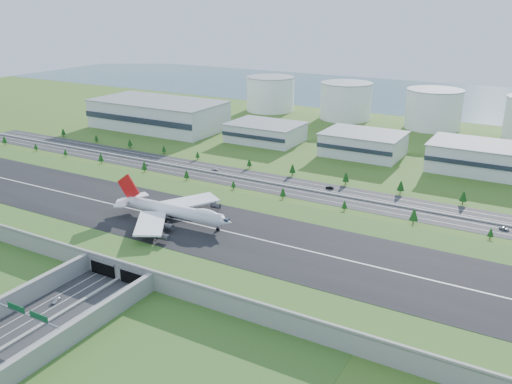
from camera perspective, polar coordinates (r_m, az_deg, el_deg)
The scene contains 21 objects.
ground at distance 275.22m, azimuth -7.11°, elevation -4.76°, with size 1200.00×1200.00×0.00m, color #38581B.
airfield_deck at distance 273.49m, azimuth -7.16°, elevation -3.98°, with size 520.00×100.00×9.20m.
underpass_road at distance 212.77m, azimuth -23.69°, elevation -13.23°, with size 38.80×120.40×8.00m.
sign_gantry_near at distance 213.07m, azimuth -22.87°, elevation -11.94°, with size 38.70×0.70×9.80m.
north_expressway at distance 350.13m, azimuth 2.14°, elevation 0.82°, with size 560.00×36.00×0.12m, color #28282B.
tree_row at distance 341.06m, azimuth 5.25°, elevation 1.02°, with size 504.37×48.58×8.30m.
hangar_west at distance 511.63m, azimuth -10.24°, elevation 8.02°, with size 120.00×60.00×25.00m, color white.
hangar_mid_a at distance 455.84m, azimuth 1.01°, elevation 6.28°, with size 58.00×42.00×15.00m, color white.
hangar_mid_b at distance 422.68m, azimuth 11.21°, elevation 4.97°, with size 58.00×42.00×17.00m, color white.
hangar_mid_c at distance 405.50m, azimuth 21.96°, elevation 3.42°, with size 58.00×42.00×19.00m, color white.
fuel_tank_a at distance 585.39m, azimuth 1.52°, elevation 10.27°, with size 50.00×50.00×35.00m, color white.
fuel_tank_b at distance 550.97m, azimuth 9.44°, elevation 9.42°, with size 50.00×50.00×35.00m, color white.
fuel_tank_c at distance 528.10m, azimuth 18.17°, elevation 8.28°, with size 50.00×50.00×35.00m, color white.
bay_water at distance 705.20m, azimuth 17.04°, elevation 9.60°, with size 1200.00×260.00×0.06m, color #345764.
boeing_747 at distance 272.04m, azimuth -8.69°, elevation -1.93°, with size 68.31×64.50×21.11m.
car_0 at distance 231.79m, azimuth -20.33°, elevation -10.63°, with size 1.91×4.74×1.62m, color #BCBDC1.
car_2 at distance 222.61m, azimuth -15.64°, elevation -11.41°, with size 2.62×5.69×1.58m, color #0D1141.
car_4 at distance 397.01m, azimuth -11.52°, elevation 2.84°, with size 1.68×4.18×1.42m, color #4D4D51.
car_5 at distance 344.18m, azimuth 7.77°, elevation 0.47°, with size 1.76×5.06×1.67m, color black.
car_6 at distance 309.30m, azimuth 24.67°, elevation -3.51°, with size 2.36×5.12×1.42m, color #A4A3A8.
car_7 at distance 379.09m, azimuth -4.33°, elevation 2.40°, with size 2.13×5.23×1.52m, color silver.
Camera 1 is at (152.62, -199.13, 113.13)m, focal length 38.00 mm.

